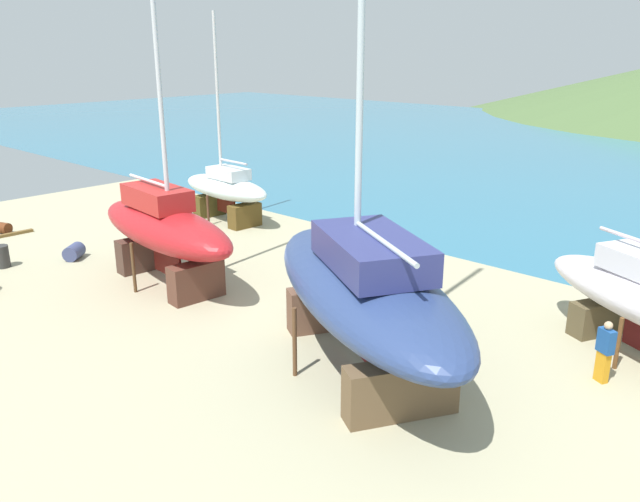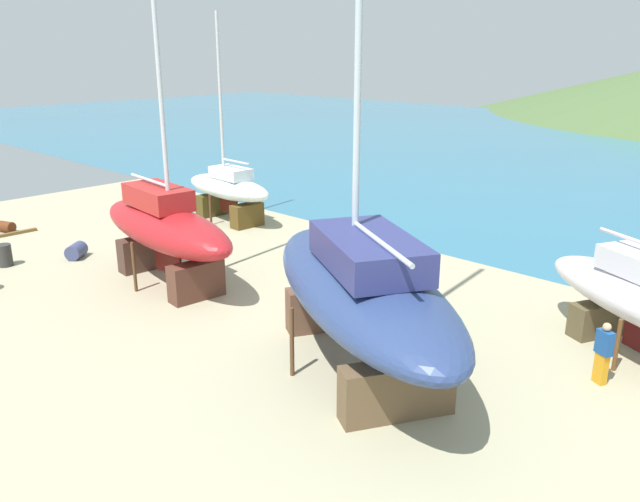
{
  "view_description": "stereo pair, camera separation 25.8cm",
  "coord_description": "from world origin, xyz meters",
  "px_view_note": "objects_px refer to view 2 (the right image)",
  "views": [
    {
      "loc": [
        13.69,
        -13.44,
        8.4
      ],
      "look_at": [
        -0.69,
        2.11,
        1.56
      ],
      "focal_mm": 35.39,
      "sensor_mm": 36.0,
      "label": 1
    },
    {
      "loc": [
        13.87,
        -13.26,
        8.4
      ],
      "look_at": [
        -0.69,
        2.11,
        1.56
      ],
      "focal_mm": 35.39,
      "sensor_mm": 36.0,
      "label": 2
    }
  ],
  "objects_px": {
    "sailboat_small_center": "(361,287)",
    "sailboat_mid_port": "(228,189)",
    "barrel_tipped_left": "(76,251)",
    "barrel_blue_faded": "(4,255)",
    "worker": "(603,352)",
    "sailboat_large_starboard": "(165,227)",
    "barrel_rust_mid": "(6,227)"
  },
  "relations": [
    {
      "from": "sailboat_small_center",
      "to": "sailboat_mid_port",
      "type": "height_order",
      "value": "sailboat_small_center"
    },
    {
      "from": "barrel_tipped_left",
      "to": "barrel_blue_faded",
      "type": "bearing_deg",
      "value": -115.11
    },
    {
      "from": "sailboat_small_center",
      "to": "worker",
      "type": "bearing_deg",
      "value": -114.76
    },
    {
      "from": "sailboat_large_starboard",
      "to": "barrel_tipped_left",
      "type": "height_order",
      "value": "sailboat_large_starboard"
    },
    {
      "from": "sailboat_small_center",
      "to": "barrel_tipped_left",
      "type": "xyz_separation_m",
      "value": [
        -14.69,
        -0.93,
        -2.02
      ]
    },
    {
      "from": "sailboat_small_center",
      "to": "barrel_rust_mid",
      "type": "height_order",
      "value": "sailboat_small_center"
    },
    {
      "from": "worker",
      "to": "barrel_blue_faded",
      "type": "xyz_separation_m",
      "value": [
        -21.0,
        -7.01,
        -0.44
      ]
    },
    {
      "from": "barrel_tipped_left",
      "to": "sailboat_mid_port",
      "type": "bearing_deg",
      "value": 90.3
    },
    {
      "from": "barrel_blue_faded",
      "to": "barrel_rust_mid",
      "type": "bearing_deg",
      "value": 158.34
    },
    {
      "from": "barrel_rust_mid",
      "to": "barrel_tipped_left",
      "type": "relative_size",
      "value": 0.84
    },
    {
      "from": "barrel_blue_faded",
      "to": "sailboat_small_center",
      "type": "bearing_deg",
      "value": 12.04
    },
    {
      "from": "barrel_rust_mid",
      "to": "barrel_tipped_left",
      "type": "distance_m",
      "value": 6.2
    },
    {
      "from": "barrel_blue_faded",
      "to": "sailboat_mid_port",
      "type": "bearing_deg",
      "value": 84.06
    },
    {
      "from": "barrel_blue_faded",
      "to": "barrel_tipped_left",
      "type": "bearing_deg",
      "value": 64.89
    },
    {
      "from": "sailboat_mid_port",
      "to": "barrel_rust_mid",
      "type": "distance_m",
      "value": 10.69
    },
    {
      "from": "barrel_tipped_left",
      "to": "sailboat_large_starboard",
      "type": "bearing_deg",
      "value": 10.97
    },
    {
      "from": "sailboat_small_center",
      "to": "barrel_tipped_left",
      "type": "relative_size",
      "value": 19.04
    },
    {
      "from": "worker",
      "to": "barrel_rust_mid",
      "type": "relative_size",
      "value": 2.28
    },
    {
      "from": "worker",
      "to": "barrel_rust_mid",
      "type": "height_order",
      "value": "worker"
    },
    {
      "from": "sailboat_small_center",
      "to": "worker",
      "type": "relative_size",
      "value": 9.91
    },
    {
      "from": "sailboat_large_starboard",
      "to": "sailboat_mid_port",
      "type": "height_order",
      "value": "sailboat_large_starboard"
    },
    {
      "from": "worker",
      "to": "barrel_tipped_left",
      "type": "distance_m",
      "value": 20.37
    },
    {
      "from": "sailboat_large_starboard",
      "to": "barrel_rust_mid",
      "type": "height_order",
      "value": "sailboat_large_starboard"
    },
    {
      "from": "sailboat_mid_port",
      "to": "barrel_tipped_left",
      "type": "relative_size",
      "value": 11.26
    },
    {
      "from": "barrel_rust_mid",
      "to": "worker",
      "type": "bearing_deg",
      "value": 10.9
    },
    {
      "from": "sailboat_mid_port",
      "to": "worker",
      "type": "relative_size",
      "value": 5.86
    },
    {
      "from": "sailboat_mid_port",
      "to": "barrel_rust_mid",
      "type": "bearing_deg",
      "value": 57.64
    },
    {
      "from": "sailboat_small_center",
      "to": "sailboat_mid_port",
      "type": "xyz_separation_m",
      "value": [
        -14.73,
        7.26,
        -0.66
      ]
    },
    {
      "from": "sailboat_mid_port",
      "to": "barrel_blue_faded",
      "type": "distance_m",
      "value": 10.76
    },
    {
      "from": "sailboat_large_starboard",
      "to": "barrel_rust_mid",
      "type": "xyz_separation_m",
      "value": [
        -11.46,
        -1.47,
        -1.91
      ]
    },
    {
      "from": "sailboat_mid_port",
      "to": "barrel_blue_faded",
      "type": "xyz_separation_m",
      "value": [
        -1.11,
        -10.63,
        -1.22
      ]
    },
    {
      "from": "worker",
      "to": "barrel_blue_faded",
      "type": "height_order",
      "value": "worker"
    }
  ]
}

